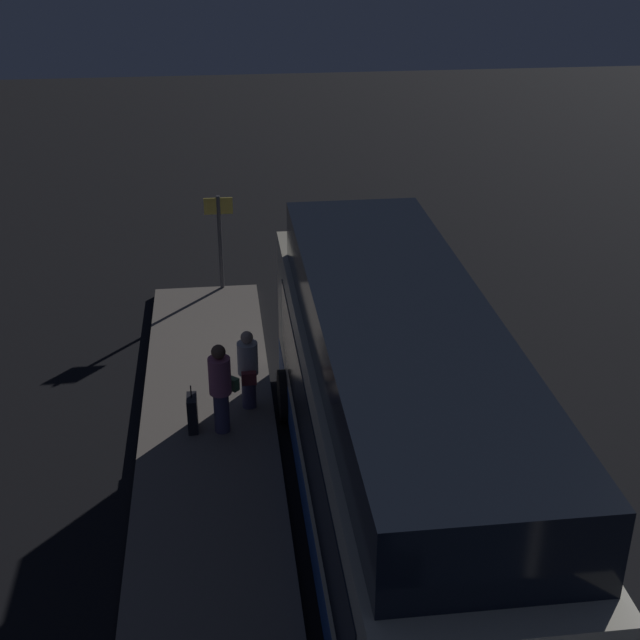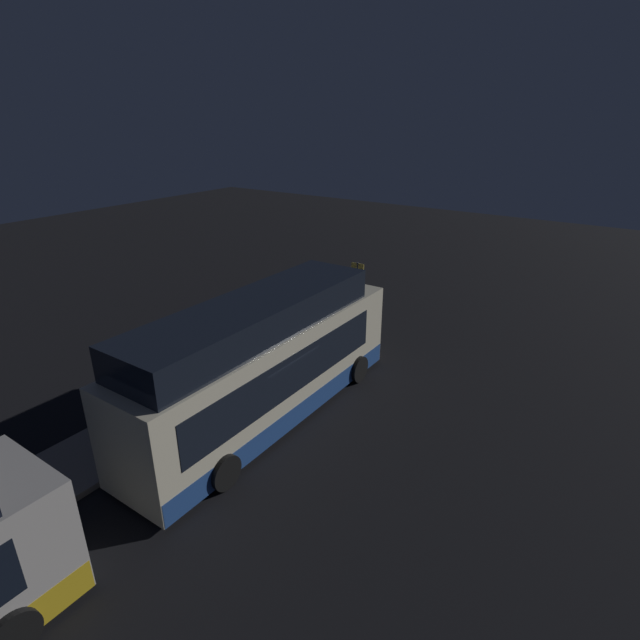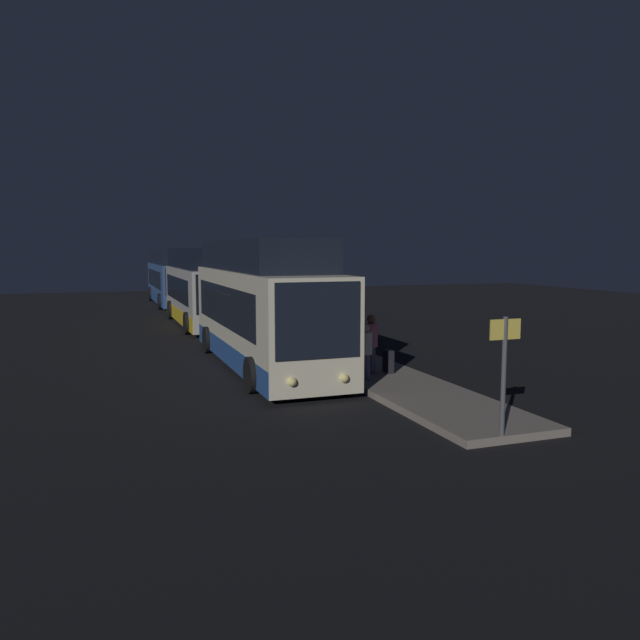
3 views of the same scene
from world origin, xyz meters
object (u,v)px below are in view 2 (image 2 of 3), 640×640
at_px(bus_lead, 265,366).
at_px(passenger_boarding, 269,335).
at_px(passenger_waiting, 292,334).
at_px(suitcase, 261,345).
at_px(sign_post, 357,280).

height_order(bus_lead, passenger_boarding, bus_lead).
bearing_deg(bus_lead, passenger_boarding, 38.18).
relative_size(passenger_boarding, passenger_waiting, 1.10).
bearing_deg(suitcase, bus_lead, -137.06).
distance_m(bus_lead, passenger_boarding, 4.13).
bearing_deg(sign_post, passenger_boarding, 178.88).
bearing_deg(suitcase, sign_post, -5.89).
xyz_separation_m(passenger_boarding, passenger_waiting, (0.78, -0.53, -0.09)).
relative_size(suitcase, sign_post, 0.39).
height_order(passenger_boarding, passenger_waiting, passenger_boarding).
relative_size(bus_lead, sign_post, 4.55).
height_order(passenger_boarding, suitcase, passenger_boarding).
bearing_deg(passenger_waiting, passenger_boarding, 55.22).
relative_size(passenger_waiting, suitcase, 1.74).
distance_m(bus_lead, sign_post, 10.12).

